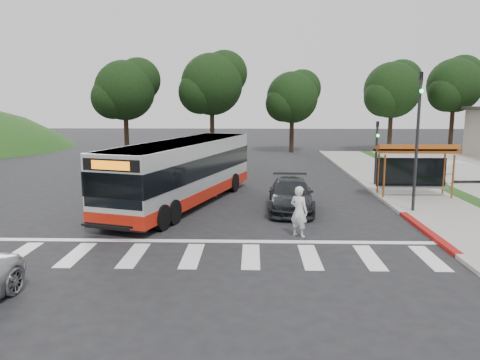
{
  "coord_description": "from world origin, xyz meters",
  "views": [
    {
      "loc": [
        2.06,
        -20.21,
        5.2
      ],
      "look_at": [
        1.46,
        1.1,
        1.6
      ],
      "focal_mm": 35.0,
      "sensor_mm": 36.0,
      "label": 1
    }
  ],
  "objects": [
    {
      "name": "traffic_signal_ne_tall",
      "position": [
        9.6,
        1.49,
        3.88
      ],
      "size": [
        0.18,
        0.37,
        6.5
      ],
      "color": "black",
      "rests_on": "ground"
    },
    {
      "name": "sidewalk_east",
      "position": [
        11.0,
        8.0,
        0.06
      ],
      "size": [
        4.0,
        40.0,
        0.12
      ],
      "primitive_type": "cube",
      "color": "gray",
      "rests_on": "ground"
    },
    {
      "name": "tree_north_c",
      "position": [
        -9.92,
        24.06,
        6.29
      ],
      "size": [
        6.16,
        5.74,
        9.3
      ],
      "color": "black",
      "rests_on": "ground"
    },
    {
      "name": "tree_ne_a",
      "position": [
        16.08,
        28.06,
        6.39
      ],
      "size": [
        6.16,
        5.74,
        9.3
      ],
      "color": "black",
      "rests_on": "parking_lot"
    },
    {
      "name": "transit_bus",
      "position": [
        -1.46,
        3.04,
        1.61
      ],
      "size": [
        6.26,
        12.68,
        3.21
      ],
      "primitive_type": null,
      "rotation": [
        0.0,
        0.0,
        -0.3
      ],
      "color": "#B5B7BA",
      "rests_on": "ground"
    },
    {
      "name": "bus_shelter",
      "position": [
        10.8,
        5.1,
        2.35
      ],
      "size": [
        4.2,
        1.6,
        2.86
      ],
      "color": "brown",
      "rests_on": "sidewalk_east"
    },
    {
      "name": "tree_north_b",
      "position": [
        6.07,
        28.06,
        5.66
      ],
      "size": [
        5.72,
        5.33,
        8.43
      ],
      "color": "black",
      "rests_on": "ground"
    },
    {
      "name": "tree_north_a",
      "position": [
        -1.92,
        26.07,
        6.92
      ],
      "size": [
        6.6,
        6.15,
        10.17
      ],
      "color": "black",
      "rests_on": "ground"
    },
    {
      "name": "dark_sedan",
      "position": [
        3.88,
        1.91,
        0.75
      ],
      "size": [
        2.37,
        5.28,
        1.5
      ],
      "primitive_type": "imported",
      "rotation": [
        0.0,
        0.0,
        -0.05
      ],
      "color": "black",
      "rests_on": "ground"
    },
    {
      "name": "curb_east_red",
      "position": [
        9.0,
        -2.0,
        0.08
      ],
      "size": [
        0.32,
        6.0,
        0.15
      ],
      "primitive_type": "cube",
      "color": "maroon",
      "rests_on": "ground"
    },
    {
      "name": "pedestrian",
      "position": [
        3.84,
        -2.56,
        1.0
      ],
      "size": [
        0.87,
        0.81,
        1.99
      ],
      "primitive_type": "imported",
      "rotation": [
        0.0,
        0.0,
        2.51
      ],
      "color": "silver",
      "rests_on": "ground"
    },
    {
      "name": "curb_east",
      "position": [
        9.0,
        8.0,
        0.07
      ],
      "size": [
        0.3,
        40.0,
        0.15
      ],
      "primitive_type": "cube",
      "color": "#9E9991",
      "rests_on": "ground"
    },
    {
      "name": "parked_car_1",
      "position": [
        15.5,
        9.75,
        0.77
      ],
      "size": [
        4.12,
        1.66,
        1.33
      ],
      "primitive_type": "imported",
      "rotation": [
        0.0,
        0.0,
        1.63
      ],
      "color": "silver",
      "rests_on": "parking_lot"
    },
    {
      "name": "traffic_signal_ne_short",
      "position": [
        9.6,
        8.49,
        2.48
      ],
      "size": [
        0.18,
        0.37,
        4.0
      ],
      "color": "black",
      "rests_on": "ground"
    },
    {
      "name": "crosswalk_ladder",
      "position": [
        0.0,
        -5.0,
        0.01
      ],
      "size": [
        18.0,
        2.6,
        0.01
      ],
      "primitive_type": "cube",
      "color": "silver",
      "rests_on": "ground"
    },
    {
      "name": "tree_ne_b",
      "position": [
        23.08,
        30.06,
        6.92
      ],
      "size": [
        6.16,
        5.74,
        10.02
      ],
      "color": "black",
      "rests_on": "ground"
    },
    {
      "name": "ground",
      "position": [
        0.0,
        0.0,
        0.0
      ],
      "size": [
        140.0,
        140.0,
        0.0
      ],
      "primitive_type": "plane",
      "color": "black",
      "rests_on": "ground"
    }
  ]
}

